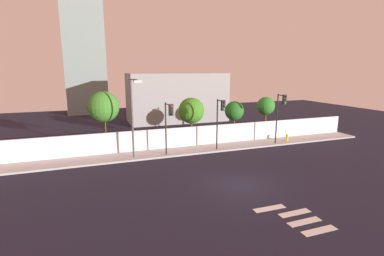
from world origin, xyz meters
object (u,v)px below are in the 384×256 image
Objects in this scene: traffic_light_center at (281,108)px; roadside_tree_midleft at (191,111)px; roadside_tree_midright at (234,111)px; traffic_light_left at (169,118)px; roadside_tree_rightmost at (266,106)px; traffic_light_right at (220,114)px; fire_hydrant at (287,137)px; roadside_tree_leftmost at (104,107)px; street_lamp_curbside at (133,112)px.

roadside_tree_midleft is (-7.49, 3.94, -0.40)m from traffic_light_center.
traffic_light_center is at bearing -55.13° from roadside_tree_midright.
traffic_light_left is 12.67m from roadside_tree_rightmost.
roadside_tree_midright is 3.82m from roadside_tree_rightmost.
roadside_tree_midleft is at bearing 107.30° from traffic_light_right.
traffic_light_right reaches higher than roadside_tree_midleft.
roadside_tree_midleft is at bearing -180.00° from roadside_tree_midright.
traffic_light_left reaches higher than fire_hydrant.
traffic_light_left is 12.80m from fire_hydrant.
roadside_tree_midleft is at bearing 152.24° from traffic_light_center.
roadside_tree_midleft is (-9.02, 3.20, 2.69)m from fire_hydrant.
traffic_light_right reaches higher than roadside_tree_rightmost.
roadside_tree_leftmost is 8.21m from roadside_tree_midleft.
roadside_tree_rightmost reaches higher than fire_hydrant.
traffic_light_left is 0.97× the size of roadside_tree_midleft.
roadside_tree_rightmost is at bearing 13.50° from street_lamp_curbside.
roadside_tree_rightmost reaches higher than roadside_tree_midright.
street_lamp_curbside reaches higher than traffic_light_right.
roadside_tree_rightmost is (14.69, 3.52, -0.65)m from street_lamp_curbside.
traffic_light_right is at bearing -151.49° from roadside_tree_rightmost.
roadside_tree_midleft is (6.14, 3.52, -0.71)m from street_lamp_curbside.
traffic_light_left is 6.33m from roadside_tree_leftmost.
roadside_tree_midright is 0.92× the size of roadside_tree_rightmost.
traffic_light_center is 1.06× the size of roadside_tree_midleft.
roadside_tree_leftmost is (-15.67, 3.94, 0.34)m from traffic_light_center.
roadside_tree_midright is at bearing 143.19° from fire_hydrant.
roadside_tree_leftmost reaches higher than roadside_tree_rightmost.
roadside_tree_midleft is at bearing 50.46° from traffic_light_left.
fire_hydrant is 0.19× the size of roadside_tree_midright.
traffic_light_left is 0.69× the size of street_lamp_curbside.
traffic_light_right is 1.14× the size of roadside_tree_midright.
traffic_light_left is 1.02× the size of roadside_tree_rightmost.
traffic_light_right is 1.05× the size of roadside_tree_rightmost.
traffic_light_center is at bearing -154.08° from fire_hydrant.
fire_hydrant is (12.44, 0.95, -2.84)m from traffic_light_left.
traffic_light_left is 1.11× the size of roadside_tree_midright.
roadside_tree_midleft reaches higher than roadside_tree_rightmost.
traffic_light_right is 6.12× the size of fire_hydrant.
traffic_light_center is 1.06× the size of traffic_light_right.
roadside_tree_leftmost reaches higher than roadside_tree_midright.
roadside_tree_midleft is 1.05× the size of roadside_tree_rightmost.
roadside_tree_leftmost is at bearing 180.00° from roadside_tree_rightmost.
fire_hydrant is 9.94m from roadside_tree_midleft.
traffic_light_left is 0.92× the size of traffic_light_center.
street_lamp_curbside reaches higher than traffic_light_left.
fire_hydrant is at bearing -10.54° from roadside_tree_leftmost.
roadside_tree_leftmost is (-17.20, 3.20, 3.42)m from fire_hydrant.
traffic_light_center reaches higher than fire_hydrant.
traffic_light_right is (-6.25, -0.03, -0.18)m from traffic_light_center.
fire_hydrant is at bearing 5.65° from traffic_light_right.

